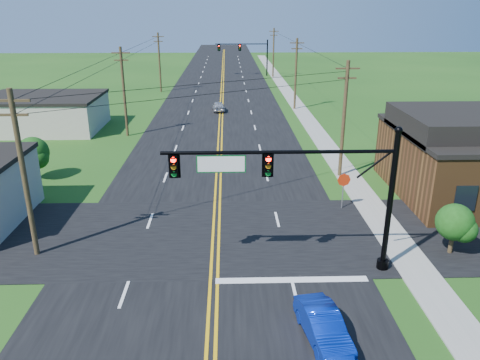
{
  "coord_description": "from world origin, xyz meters",
  "views": [
    {
      "loc": [
        0.89,
        -12.74,
        12.63
      ],
      "look_at": [
        1.54,
        10.0,
        4.2
      ],
      "focal_mm": 35.0,
      "sensor_mm": 36.0,
      "label": 1
    }
  ],
  "objects_px": {
    "signal_mast_main": "(300,183)",
    "blue_car": "(323,327)",
    "stop_sign": "(344,183)",
    "signal_mast_far": "(245,52)"
  },
  "relations": [
    {
      "from": "signal_mast_main",
      "to": "blue_car",
      "type": "distance_m",
      "value": 6.78
    },
    {
      "from": "blue_car",
      "to": "stop_sign",
      "type": "xyz_separation_m",
      "value": [
        3.85,
        13.04,
        1.15
      ]
    },
    {
      "from": "signal_mast_far",
      "to": "stop_sign",
      "type": "relative_size",
      "value": 4.44
    },
    {
      "from": "blue_car",
      "to": "signal_mast_far",
      "type": "bearing_deg",
      "value": 80.59
    },
    {
      "from": "blue_car",
      "to": "stop_sign",
      "type": "relative_size",
      "value": 1.55
    },
    {
      "from": "stop_sign",
      "to": "signal_mast_far",
      "type": "bearing_deg",
      "value": 89.52
    },
    {
      "from": "signal_mast_main",
      "to": "signal_mast_far",
      "type": "relative_size",
      "value": 1.03
    },
    {
      "from": "stop_sign",
      "to": "signal_mast_main",
      "type": "bearing_deg",
      "value": -122.59
    },
    {
      "from": "signal_mast_main",
      "to": "blue_car",
      "type": "xyz_separation_m",
      "value": [
        0.32,
        -5.38,
        -4.12
      ]
    },
    {
      "from": "signal_mast_far",
      "to": "blue_car",
      "type": "relative_size",
      "value": 2.86
    }
  ]
}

